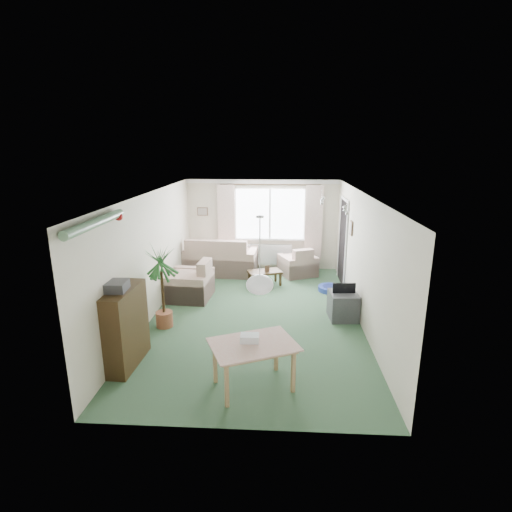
# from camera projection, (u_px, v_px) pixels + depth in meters

# --- Properties ---
(ground) EXTENTS (6.50, 6.50, 0.00)m
(ground) POSITION_uv_depth(u_px,v_px,m) (255.00, 316.00, 7.85)
(ground) COLOR #315237
(window) EXTENTS (1.80, 0.03, 1.30)m
(window) POSITION_uv_depth(u_px,v_px,m) (270.00, 214.00, 10.54)
(window) COLOR white
(curtain_rod) EXTENTS (2.60, 0.03, 0.03)m
(curtain_rod) POSITION_uv_depth(u_px,v_px,m) (270.00, 185.00, 10.26)
(curtain_rod) COLOR black
(curtain_left) EXTENTS (0.45, 0.08, 2.00)m
(curtain_left) POSITION_uv_depth(u_px,v_px,m) (226.00, 223.00, 10.57)
(curtain_left) COLOR beige
(curtain_right) EXTENTS (0.45, 0.08, 2.00)m
(curtain_right) POSITION_uv_depth(u_px,v_px,m) (314.00, 224.00, 10.44)
(curtain_right) COLOR beige
(radiator) EXTENTS (1.20, 0.10, 0.55)m
(radiator) POSITION_uv_depth(u_px,v_px,m) (270.00, 254.00, 10.80)
(radiator) COLOR white
(doorway) EXTENTS (0.03, 0.95, 2.00)m
(doorway) POSITION_uv_depth(u_px,v_px,m) (343.00, 242.00, 9.59)
(doorway) COLOR black
(pendant_lamp) EXTENTS (0.36, 0.36, 0.36)m
(pendant_lamp) POSITION_uv_depth(u_px,v_px,m) (260.00, 285.00, 5.23)
(pendant_lamp) COLOR white
(tinsel_garland) EXTENTS (1.60, 1.60, 0.12)m
(tinsel_garland) POSITION_uv_depth(u_px,v_px,m) (96.00, 223.00, 5.13)
(tinsel_garland) COLOR #196626
(bauble_cluster_a) EXTENTS (0.20, 0.20, 0.20)m
(bauble_cluster_a) POSITION_uv_depth(u_px,v_px,m) (322.00, 198.00, 8.05)
(bauble_cluster_a) COLOR silver
(bauble_cluster_b) EXTENTS (0.20, 0.20, 0.20)m
(bauble_cluster_b) POSITION_uv_depth(u_px,v_px,m) (346.00, 207.00, 6.88)
(bauble_cluster_b) COLOR silver
(wall_picture_back) EXTENTS (0.28, 0.03, 0.22)m
(wall_picture_back) POSITION_uv_depth(u_px,v_px,m) (203.00, 211.00, 10.63)
(wall_picture_back) COLOR brown
(wall_picture_right) EXTENTS (0.03, 0.24, 0.30)m
(wall_picture_right) POSITION_uv_depth(u_px,v_px,m) (351.00, 228.00, 8.48)
(wall_picture_right) COLOR brown
(sofa) EXTENTS (2.00, 1.14, 0.97)m
(sofa) POSITION_uv_depth(u_px,v_px,m) (219.00, 255.00, 10.43)
(sofa) COLOR #C3AC94
(sofa) RESTS_ON ground
(armchair_corner) EXTENTS (1.08, 1.06, 0.75)m
(armchair_corner) POSITION_uv_depth(u_px,v_px,m) (298.00, 261.00, 10.29)
(armchair_corner) COLOR #BEA38F
(armchair_corner) RESTS_ON ground
(armchair_left) EXTENTS (0.98, 1.03, 0.86)m
(armchair_left) POSITION_uv_depth(u_px,v_px,m) (189.00, 279.00, 8.70)
(armchair_left) COLOR #BDA98F
(armchair_left) RESTS_ON ground
(coffee_table) EXTENTS (0.88, 0.68, 0.35)m
(coffee_table) POSITION_uv_depth(u_px,v_px,m) (265.00, 278.00, 9.58)
(coffee_table) COLOR black
(coffee_table) RESTS_ON ground
(photo_frame) EXTENTS (0.12, 0.07, 0.16)m
(photo_frame) POSITION_uv_depth(u_px,v_px,m) (267.00, 268.00, 9.46)
(photo_frame) COLOR brown
(photo_frame) RESTS_ON coffee_table
(bookshelf) EXTENTS (0.38, 1.01, 1.22)m
(bookshelf) POSITION_uv_depth(u_px,v_px,m) (125.00, 327.00, 5.99)
(bookshelf) COLOR black
(bookshelf) RESTS_ON ground
(hifi_box) EXTENTS (0.30, 0.36, 0.14)m
(hifi_box) POSITION_uv_depth(u_px,v_px,m) (117.00, 286.00, 5.73)
(hifi_box) COLOR #333236
(hifi_box) RESTS_ON bookshelf
(houseplant) EXTENTS (0.81, 0.81, 1.55)m
(houseplant) POSITION_uv_depth(u_px,v_px,m) (162.00, 287.00, 7.21)
(houseplant) COLOR #236422
(houseplant) RESTS_ON ground
(dining_table) EXTENTS (1.22, 1.04, 0.64)m
(dining_table) POSITION_uv_depth(u_px,v_px,m) (253.00, 366.00, 5.46)
(dining_table) COLOR tan
(dining_table) RESTS_ON ground
(gift_box) EXTENTS (0.25, 0.19, 0.12)m
(gift_box) POSITION_uv_depth(u_px,v_px,m) (250.00, 339.00, 5.42)
(gift_box) COLOR white
(gift_box) RESTS_ON dining_table
(tv_cube) EXTENTS (0.56, 0.61, 0.52)m
(tv_cube) POSITION_uv_depth(u_px,v_px,m) (343.00, 306.00, 7.70)
(tv_cube) COLOR #353439
(tv_cube) RESTS_ON ground
(pet_bed) EXTENTS (0.56, 0.56, 0.11)m
(pet_bed) POSITION_uv_depth(u_px,v_px,m) (330.00, 289.00, 9.21)
(pet_bed) COLOR #213D97
(pet_bed) RESTS_ON ground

